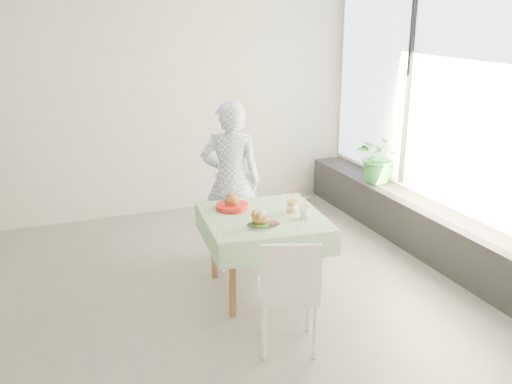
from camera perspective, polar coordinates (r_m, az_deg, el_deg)
name	(u,v)px	position (r m, az deg, el deg)	size (l,w,h in m)	color
floor	(175,306)	(5.18, -8.05, -11.22)	(6.00, 6.00, 0.00)	slate
wall_back	(119,105)	(7.08, -13.51, 8.46)	(6.00, 0.02, 2.80)	silver
wall_front	(306,286)	(2.43, 5.06, -9.34)	(6.00, 0.02, 2.80)	silver
wall_right	(465,125)	(6.06, 20.18, 6.31)	(0.02, 5.00, 2.80)	silver
window_pane	(465,100)	(6.00, 20.22, 8.64)	(0.01, 4.80, 2.18)	#D1E0F9
window_ledge	(437,235)	(6.25, 17.67, -4.14)	(0.40, 4.80, 0.50)	black
cafe_table	(263,245)	(5.19, 0.72, -5.28)	(1.14, 1.14, 0.74)	brown
chair_far	(239,237)	(5.84, -1.75, -4.50)	(0.52, 0.52, 0.91)	white
chair_near	(288,313)	(4.46, 3.19, -11.99)	(0.56, 0.56, 0.93)	white
diner	(231,181)	(5.78, -2.53, 1.06)	(0.60, 0.40, 1.66)	#84A2D4
main_dish	(262,221)	(4.82, 0.58, -2.89)	(0.30, 0.30, 0.15)	white
juice_cup_orange	(292,205)	(5.15, 3.59, -1.33)	(0.10, 0.10, 0.29)	white
juice_cup_lemonade	(304,213)	(5.02, 4.84, -2.06)	(0.09, 0.09, 0.24)	white
second_dish	(232,205)	(5.24, -2.41, -1.27)	(0.30, 0.30, 0.14)	#B51812
potted_plant	(378,156)	(6.98, 12.07, 3.56)	(0.57, 0.50, 0.64)	#2C8631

